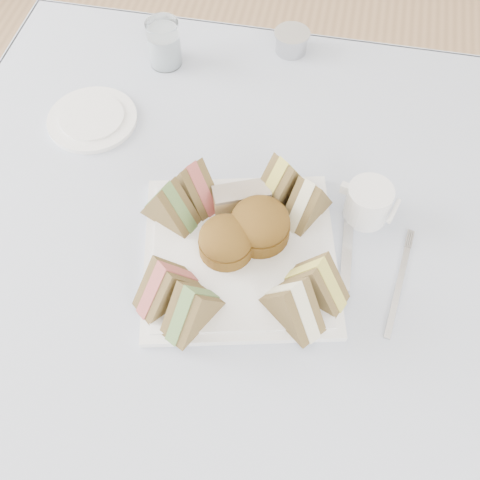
% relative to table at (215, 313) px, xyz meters
% --- Properties ---
extents(floor, '(4.00, 4.00, 0.00)m').
position_rel_table_xyz_m(floor, '(0.00, 0.00, -0.37)').
color(floor, '#9E7751').
rests_on(floor, ground).
extents(table, '(0.90, 0.90, 0.74)m').
position_rel_table_xyz_m(table, '(0.00, 0.00, 0.00)').
color(table, brown).
rests_on(table, floor).
extents(tablecloth, '(1.02, 1.02, 0.01)m').
position_rel_table_xyz_m(tablecloth, '(0.00, 0.00, 0.37)').
color(tablecloth, '#9CADC8').
rests_on(tablecloth, table).
extents(serving_plate, '(0.37, 0.37, 0.01)m').
position_rel_table_xyz_m(serving_plate, '(0.07, -0.07, 0.38)').
color(serving_plate, white).
rests_on(serving_plate, tablecloth).
extents(sandwich_fl_a, '(0.10, 0.11, 0.09)m').
position_rel_table_xyz_m(sandwich_fl_a, '(-0.02, -0.17, 0.43)').
color(sandwich_fl_a, olive).
rests_on(sandwich_fl_a, serving_plate).
extents(sandwich_fl_b, '(0.09, 0.11, 0.09)m').
position_rel_table_xyz_m(sandwich_fl_b, '(0.02, -0.20, 0.43)').
color(sandwich_fl_b, olive).
rests_on(sandwich_fl_b, serving_plate).
extents(sandwich_fr_a, '(0.11, 0.08, 0.09)m').
position_rel_table_xyz_m(sandwich_fr_a, '(0.20, -0.12, 0.43)').
color(sandwich_fr_a, olive).
rests_on(sandwich_fr_a, serving_plate).
extents(sandwich_fr_b, '(0.11, 0.10, 0.09)m').
position_rel_table_xyz_m(sandwich_fr_b, '(0.17, -0.16, 0.43)').
color(sandwich_fr_b, olive).
rests_on(sandwich_fr_b, serving_plate).
extents(sandwich_bl_a, '(0.11, 0.08, 0.09)m').
position_rel_table_xyz_m(sandwich_bl_a, '(-0.06, -0.02, 0.43)').
color(sandwich_bl_a, olive).
rests_on(sandwich_bl_a, serving_plate).
extents(sandwich_bl_b, '(0.11, 0.10, 0.09)m').
position_rel_table_xyz_m(sandwich_bl_b, '(-0.03, 0.02, 0.43)').
color(sandwich_bl_b, olive).
rests_on(sandwich_bl_b, serving_plate).
extents(sandwich_br_a, '(0.09, 0.11, 0.09)m').
position_rel_table_xyz_m(sandwich_br_a, '(0.16, 0.03, 0.43)').
color(sandwich_br_a, olive).
rests_on(sandwich_br_a, serving_plate).
extents(sandwich_br_b, '(0.11, 0.11, 0.09)m').
position_rel_table_xyz_m(sandwich_br_b, '(0.12, 0.06, 0.44)').
color(sandwich_br_b, olive).
rests_on(sandwich_br_b, serving_plate).
extents(scone_left, '(0.11, 0.11, 0.06)m').
position_rel_table_xyz_m(scone_left, '(0.05, -0.07, 0.42)').
color(scone_left, brown).
rests_on(scone_left, serving_plate).
extents(scone_right, '(0.13, 0.13, 0.07)m').
position_rel_table_xyz_m(scone_right, '(0.10, -0.03, 0.42)').
color(scone_right, brown).
rests_on(scone_right, serving_plate).
extents(pastry_slice, '(0.10, 0.07, 0.04)m').
position_rel_table_xyz_m(pastry_slice, '(0.05, 0.02, 0.41)').
color(pastry_slice, '#DCBB75').
rests_on(pastry_slice, serving_plate).
extents(side_plate, '(0.22, 0.22, 0.01)m').
position_rel_table_xyz_m(side_plate, '(-0.27, 0.17, 0.38)').
color(side_plate, white).
rests_on(side_plate, tablecloth).
extents(water_glass, '(0.07, 0.07, 0.10)m').
position_rel_table_xyz_m(water_glass, '(-0.17, 0.36, 0.42)').
color(water_glass, white).
rests_on(water_glass, tablecloth).
extents(tea_strainer, '(0.10, 0.10, 0.04)m').
position_rel_table_xyz_m(tea_strainer, '(0.08, 0.45, 0.40)').
color(tea_strainer, '#B1B1B4').
rests_on(tea_strainer, tablecloth).
extents(knife, '(0.03, 0.21, 0.00)m').
position_rel_table_xyz_m(knife, '(0.24, 0.00, 0.38)').
color(knife, '#B1B1B4').
rests_on(knife, tablecloth).
extents(fork, '(0.03, 0.17, 0.00)m').
position_rel_table_xyz_m(fork, '(0.33, -0.08, 0.38)').
color(fork, '#B1B1B4').
rests_on(fork, tablecloth).
extents(creamer_jug, '(0.09, 0.09, 0.07)m').
position_rel_table_xyz_m(creamer_jug, '(0.26, 0.06, 0.41)').
color(creamer_jug, white).
rests_on(creamer_jug, tablecloth).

